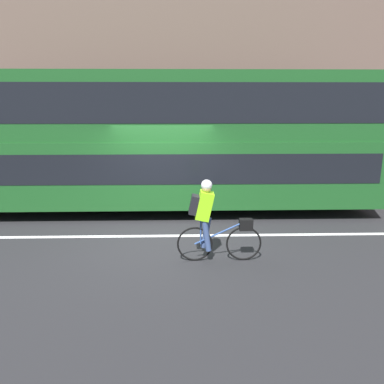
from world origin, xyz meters
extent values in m
plane|color=#232326|center=(0.00, 0.00, 0.00)|extent=(80.00, 80.00, 0.00)
cube|color=silver|center=(0.00, 0.21, 0.00)|extent=(50.00, 0.14, 0.01)
cube|color=gray|center=(0.00, 4.93, 0.07)|extent=(60.00, 1.66, 0.14)
cube|color=brown|center=(0.00, 5.90, 4.44)|extent=(60.00, 0.30, 8.88)
cylinder|color=black|center=(3.51, 2.45, 0.55)|extent=(1.09, 0.30, 1.09)
cylinder|color=black|center=(-3.91, 2.45, 0.55)|extent=(1.09, 0.30, 1.09)
cube|color=#194C1E|center=(-0.20, 2.45, 1.20)|extent=(11.97, 2.59, 1.74)
cube|color=black|center=(-0.20, 2.45, 1.41)|extent=(11.49, 2.61, 0.77)
cube|color=#194C1E|center=(-0.20, 2.45, 2.94)|extent=(11.97, 2.48, 1.74)
cube|color=black|center=(-0.20, 2.45, 3.03)|extent=(11.49, 2.50, 0.97)
torus|color=black|center=(1.69, -1.18, 0.35)|extent=(0.70, 0.04, 0.70)
torus|color=black|center=(0.72, -1.18, 0.35)|extent=(0.70, 0.04, 0.70)
cylinder|color=#2D4C8C|center=(1.21, -1.18, 0.58)|extent=(0.98, 0.03, 0.48)
cylinder|color=#2D4C8C|center=(0.84, -1.18, 0.61)|extent=(0.03, 0.03, 0.52)
cube|color=black|center=(1.72, -1.18, 0.75)|extent=(0.26, 0.16, 0.22)
cube|color=#8CE019|center=(0.91, -1.18, 1.14)|extent=(0.37, 0.32, 0.58)
cube|color=black|center=(0.71, -1.18, 1.16)|extent=(0.21, 0.26, 0.38)
cylinder|color=#384C7A|center=(0.95, -1.09, 0.56)|extent=(0.22, 0.11, 0.63)
cylinder|color=#384C7A|center=(0.95, -1.27, 0.56)|extent=(0.20, 0.11, 0.63)
sphere|color=tan|center=(0.95, -1.18, 1.49)|extent=(0.19, 0.19, 0.19)
sphere|color=silver|center=(0.95, -1.18, 1.54)|extent=(0.21, 0.21, 0.21)
cylinder|color=#194C23|center=(4.57, 4.84, 0.56)|extent=(0.54, 0.54, 0.85)
cylinder|color=#59595B|center=(6.25, 4.84, 1.31)|extent=(0.07, 0.07, 2.34)
cube|color=white|center=(6.25, 4.80, 2.25)|extent=(0.36, 0.02, 0.36)
camera|label=1|loc=(0.48, -8.06, 3.11)|focal=35.00mm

